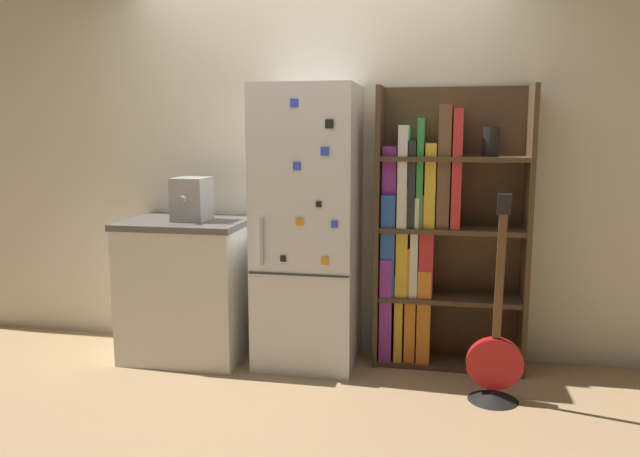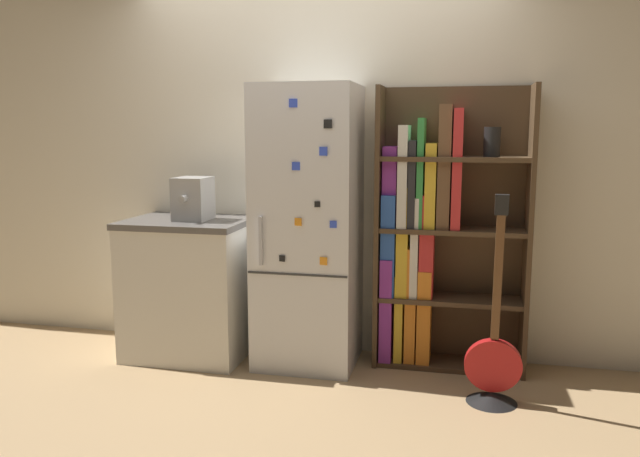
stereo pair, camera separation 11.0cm
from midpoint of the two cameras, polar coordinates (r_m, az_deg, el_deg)
ground_plane at (r=4.08m, az=-0.86°, el=-12.85°), size 16.00×16.00×0.00m
wall_back at (r=4.26m, az=0.62°, el=6.05°), size 8.00×0.05×2.60m
refrigerator at (r=4.00m, az=-0.32°, el=0.08°), size 0.63×0.59×1.80m
bookshelf at (r=4.06m, az=10.85°, el=-0.67°), size 0.95×0.31×1.79m
kitchen_counter at (r=4.32m, az=-11.10°, el=-5.28°), size 0.80×0.64×0.93m
espresso_machine at (r=4.18m, az=-10.80°, el=2.70°), size 0.21×0.30×0.28m
guitar at (r=3.72m, az=16.35°, el=-12.60°), size 0.32×0.29×1.19m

